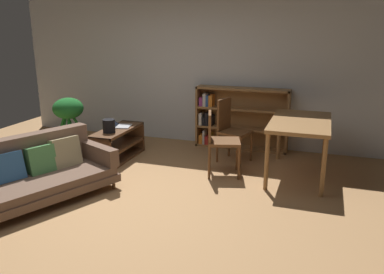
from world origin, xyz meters
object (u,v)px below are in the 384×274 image
object	(u,v)px
potted_floor_plant	(69,117)
desk_speaker	(109,126)
dining_table	(300,126)
open_laptop	(119,125)
fabric_couch	(31,174)
media_console	(117,145)
dining_chair_near	(230,127)
dining_chair_far	(219,139)
bookshelf	(237,118)

from	to	relation	value
potted_floor_plant	desk_speaker	bearing A→B (deg)	-19.44
dining_table	open_laptop	bearing A→B (deg)	-179.01
fabric_couch	desk_speaker	distance (m)	1.50
dining_table	media_console	bearing A→B (deg)	-175.93
desk_speaker	potted_floor_plant	bearing A→B (deg)	160.56
dining_table	dining_chair_near	world-z (taller)	dining_chair_near
desk_speaker	dining_chair_far	xyz separation A→B (m)	(1.70, 0.10, -0.08)
media_console	bookshelf	distance (m)	2.10
media_console	dining_table	bearing A→B (deg)	4.07
dining_chair_near	media_console	bearing A→B (deg)	-162.98
fabric_couch	dining_table	distance (m)	3.57
potted_floor_plant	dining_table	size ratio (longest dim) A/B	0.66
fabric_couch	dining_chair_near	size ratio (longest dim) A/B	2.16
open_laptop	dining_chair_near	bearing A→B (deg)	12.11
dining_chair_far	dining_table	bearing A→B (deg)	16.10
potted_floor_plant	dining_chair_near	xyz separation A→B (m)	(2.67, 0.39, -0.06)
bookshelf	dining_table	bearing A→B (deg)	-43.80
desk_speaker	potted_floor_plant	xyz separation A→B (m)	(-0.96, 0.34, -0.00)
bookshelf	fabric_couch	bearing A→B (deg)	-122.98
media_console	dining_chair_near	bearing A→B (deg)	17.02
dining_chair_near	fabric_couch	bearing A→B (deg)	-131.79
fabric_couch	dining_chair_far	world-z (taller)	dining_chair_far
potted_floor_plant	bookshelf	xyz separation A→B (m)	(2.62, 1.14, -0.08)
dining_chair_far	bookshelf	size ratio (longest dim) A/B	0.57
potted_floor_plant	dining_chair_far	bearing A→B (deg)	-5.20
fabric_couch	dining_chair_near	world-z (taller)	dining_chair_near
dining_chair_near	bookshelf	size ratio (longest dim) A/B	0.62
desk_speaker	bookshelf	world-z (taller)	bookshelf
open_laptop	potted_floor_plant	world-z (taller)	potted_floor_plant
open_laptop	bookshelf	world-z (taller)	bookshelf
potted_floor_plant	bookshelf	distance (m)	2.85
open_laptop	potted_floor_plant	distance (m)	0.93
open_laptop	dining_chair_near	size ratio (longest dim) A/B	0.46
dining_table	bookshelf	distance (m)	1.56
desk_speaker	potted_floor_plant	world-z (taller)	potted_floor_plant
dining_table	dining_chair_far	xyz separation A→B (m)	(-1.07, -0.31, -0.20)
media_console	dining_table	size ratio (longest dim) A/B	0.81
potted_floor_plant	dining_chair_near	world-z (taller)	dining_chair_near
open_laptop	desk_speaker	distance (m)	0.37
open_laptop	media_console	bearing A→B (deg)	-76.42
open_laptop	dining_chair_far	size ratio (longest dim) A/B	0.50
fabric_couch	potted_floor_plant	size ratio (longest dim) A/B	2.30
potted_floor_plant	dining_chair_far	distance (m)	2.67
fabric_couch	potted_floor_plant	world-z (taller)	potted_floor_plant
desk_speaker	dining_chair_near	size ratio (longest dim) A/B	0.20
desk_speaker	bookshelf	size ratio (longest dim) A/B	0.13
potted_floor_plant	dining_chair_far	xyz separation A→B (m)	(2.66, -0.24, -0.08)
potted_floor_plant	dining_chair_far	size ratio (longest dim) A/B	1.01
fabric_couch	bookshelf	world-z (taller)	bookshelf
open_laptop	potted_floor_plant	xyz separation A→B (m)	(-0.93, -0.02, 0.07)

